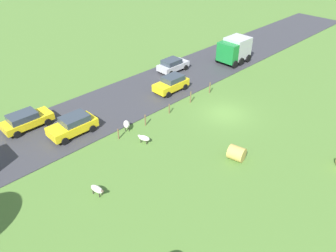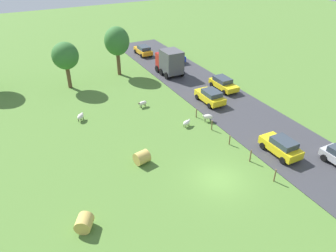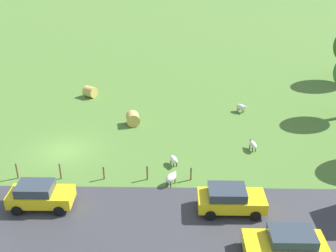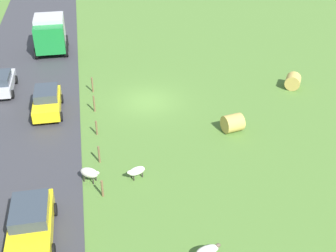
# 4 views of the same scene
# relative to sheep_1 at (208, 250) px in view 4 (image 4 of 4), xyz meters

# --- Properties ---
(ground_plane) EXTENTS (160.00, 160.00, 0.00)m
(ground_plane) POSITION_rel_sheep_1_xyz_m (0.42, -14.92, -0.48)
(ground_plane) COLOR #517A33
(road_strip) EXTENTS (8.00, 80.00, 0.06)m
(road_strip) POSITION_rel_sheep_1_xyz_m (9.31, -14.92, -0.45)
(road_strip) COLOR #38383D
(road_strip) RESTS_ON ground_plane
(sheep_1) EXTENTS (1.21, 0.64, 0.71)m
(sheep_1) POSITION_rel_sheep_1_xyz_m (0.00, 0.00, 0.00)
(sheep_1) COLOR silver
(sheep_1) RESTS_ON ground_plane
(sheep_2) EXTENTS (1.12, 0.78, 0.68)m
(sheep_2) POSITION_rel_sheep_1_xyz_m (2.35, -6.24, -0.03)
(sheep_2) COLOR white
(sheep_2) RESTS_ON ground_plane
(sheep_3) EXTENTS (1.17, 1.01, 0.85)m
(sheep_3) POSITION_rel_sheep_1_xyz_m (4.88, -6.42, 0.09)
(sheep_3) COLOR silver
(sheep_3) RESTS_ON ground_plane
(hay_bale_0) EXTENTS (1.43, 1.39, 1.16)m
(hay_bale_0) POSITION_rel_sheep_1_xyz_m (-4.36, -9.93, 0.10)
(hay_bale_0) COLOR tan
(hay_bale_0) RESTS_ON ground_plane
(hay_bale_1) EXTENTS (1.56, 1.57, 1.14)m
(hay_bale_1) POSITION_rel_sheep_1_xyz_m (-10.82, -15.00, 0.09)
(hay_bale_1) COLOR tan
(hay_bale_1) RESTS_ON ground_plane
(fence_post_0) EXTENTS (0.12, 0.12, 1.21)m
(fence_post_0) POSITION_rel_sheep_1_xyz_m (4.28, -17.19, 0.12)
(fence_post_0) COLOR brown
(fence_post_0) RESTS_ON ground_plane
(fence_post_1) EXTENTS (0.12, 0.12, 1.23)m
(fence_post_1) POSITION_rel_sheep_1_xyz_m (4.28, -14.15, 0.13)
(fence_post_1) COLOR brown
(fence_post_1) RESTS_ON ground_plane
(fence_post_2) EXTENTS (0.12, 0.12, 1.00)m
(fence_post_2) POSITION_rel_sheep_1_xyz_m (4.28, -11.12, 0.02)
(fence_post_2) COLOR brown
(fence_post_2) RESTS_ON ground_plane
(fence_post_3) EXTENTS (0.12, 0.12, 1.10)m
(fence_post_3) POSITION_rel_sheep_1_xyz_m (4.28, -8.08, 0.07)
(fence_post_3) COLOR brown
(fence_post_3) RESTS_ON ground_plane
(fence_post_4) EXTENTS (0.12, 0.12, 1.01)m
(fence_post_4) POSITION_rel_sheep_1_xyz_m (4.28, -5.04, 0.02)
(fence_post_4) COLOR brown
(fence_post_4) RESTS_ON ground_plane
(truck_1) EXTENTS (2.84, 4.02, 3.08)m
(truck_1) POSITION_rel_sheep_1_xyz_m (7.56, -25.91, 1.24)
(truck_1) COLOR #197F33
(truck_1) RESTS_ON road_strip
(car_0) EXTENTS (2.11, 4.14, 1.63)m
(car_0) POSITION_rel_sheep_1_xyz_m (7.63, -2.76, 0.42)
(car_0) COLOR yellow
(car_0) RESTS_ON road_strip
(car_1) EXTENTS (1.98, 3.95, 1.64)m
(car_1) POSITION_rel_sheep_1_xyz_m (7.44, -14.57, 0.42)
(car_1) COLOR yellow
(car_1) RESTS_ON road_strip
(car_7) EXTENTS (2.03, 3.89, 1.53)m
(car_7) POSITION_rel_sheep_1_xyz_m (11.03, -18.35, 0.37)
(car_7) COLOR #B7B7BC
(car_7) RESTS_ON road_strip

